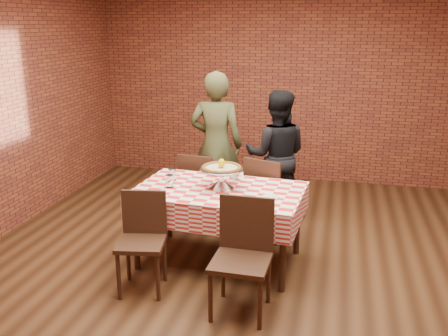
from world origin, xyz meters
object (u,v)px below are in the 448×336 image
(table, at_px, (219,226))
(water_glass_left, at_px, (170,181))
(chair_far_left, at_px, (202,189))
(condiment_caddy, at_px, (236,173))
(diner_olive, at_px, (216,145))
(chair_far_right, at_px, (270,196))
(pizza, at_px, (222,168))
(water_glass_right, at_px, (172,175))
(chair_near_right, at_px, (241,260))
(diner_black, at_px, (276,155))
(pizza_stand, at_px, (222,178))
(chair_near_left, at_px, (141,245))

(table, bearing_deg, water_glass_left, -173.02)
(water_glass_left, relative_size, chair_far_left, 0.14)
(condiment_caddy, height_order, diner_olive, diner_olive)
(chair_far_left, relative_size, chair_far_right, 0.97)
(pizza, xyz_separation_m, chair_far_right, (0.38, 0.70, -0.50))
(water_glass_right, distance_m, chair_near_right, 1.39)
(table, xyz_separation_m, water_glass_right, (-0.52, 0.15, 0.44))
(table, xyz_separation_m, diner_olive, (-0.34, 1.24, 0.50))
(pizza, bearing_deg, table, -119.36)
(pizza, bearing_deg, condiment_caddy, 72.88)
(table, height_order, chair_near_right, chair_near_right)
(water_glass_right, distance_m, condiment_caddy, 0.65)
(pizza, height_order, chair_far_right, pizza)
(table, bearing_deg, chair_far_left, 116.20)
(water_glass_left, xyz_separation_m, condiment_caddy, (0.58, 0.37, 0.01))
(table, bearing_deg, diner_black, 73.83)
(diner_olive, distance_m, diner_black, 0.73)
(pizza_stand, relative_size, water_glass_left, 3.50)
(water_glass_right, relative_size, chair_far_right, 0.13)
(pizza_stand, height_order, water_glass_right, pizza_stand)
(water_glass_left, bearing_deg, pizza, 10.25)
(diner_black, bearing_deg, water_glass_right, 46.71)
(pizza_stand, distance_m, pizza, 0.10)
(pizza_stand, distance_m, chair_near_right, 1.03)
(pizza_stand, relative_size, chair_near_right, 0.46)
(chair_near_left, height_order, chair_far_right, chair_far_right)
(chair_far_left, bearing_deg, diner_olive, -92.89)
(condiment_caddy, distance_m, diner_olive, 1.03)
(water_glass_left, bearing_deg, chair_near_left, -94.06)
(water_glass_left, height_order, diner_black, diner_black)
(pizza, distance_m, water_glass_left, 0.52)
(chair_far_left, bearing_deg, pizza_stand, 125.28)
(condiment_caddy, distance_m, chair_far_right, 0.64)
(table, distance_m, chair_near_right, 0.94)
(pizza_stand, xyz_separation_m, pizza, (0.00, 0.00, 0.10))
(table, relative_size, chair_far_left, 1.77)
(chair_far_left, height_order, diner_olive, diner_olive)
(pizza_stand, distance_m, chair_near_left, 1.00)
(water_glass_right, bearing_deg, chair_far_left, 81.10)
(diner_black, bearing_deg, table, 68.44)
(water_glass_left, height_order, chair_far_left, chair_far_left)
(water_glass_left, bearing_deg, diner_black, 57.85)
(table, relative_size, chair_far_right, 1.72)
(table, bearing_deg, chair_near_right, -65.42)
(chair_far_left, bearing_deg, chair_near_left, 93.17)
(chair_near_right, bearing_deg, water_glass_left, 139.00)
(water_glass_right, xyz_separation_m, chair_far_right, (0.92, 0.58, -0.36))
(water_glass_left, relative_size, diner_olive, 0.07)
(pizza, bearing_deg, chair_far_right, 61.64)
(water_glass_left, height_order, diner_olive, diner_olive)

